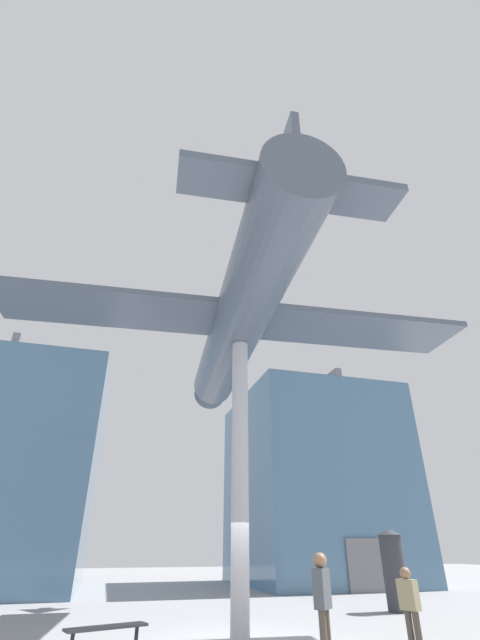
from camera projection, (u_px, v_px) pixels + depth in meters
glass_pavilion_left at (5, 473)px, 22.65m from camera, size 9.04×10.29×11.41m
glass_pavilion_right at (313, 484)px, 26.90m from camera, size 9.04×10.29×11.41m
support_pylon_central at (240, 470)px, 11.73m from camera, size 0.47×0.47×7.60m
suspended_airplane at (238, 323)px, 14.15m from camera, size 15.05×14.74×2.74m
visitor_person at (410, 603)px, 9.19m from camera, size 0.35×0.45×1.55m
visitor_second at (323, 597)px, 8.31m from camera, size 0.44×0.43×1.85m
plaza_bench at (106, 629)px, 8.84m from camera, size 1.73×0.93×0.50m
info_kiosk at (394, 568)px, 14.88m from camera, size 0.89×0.89×2.51m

